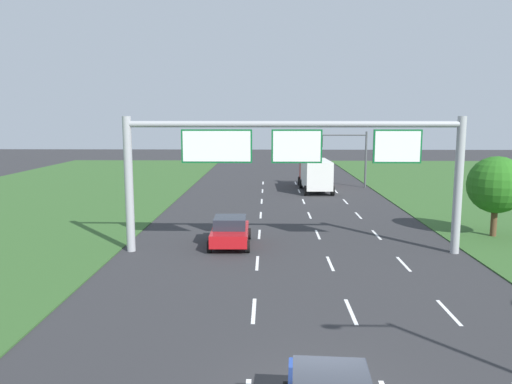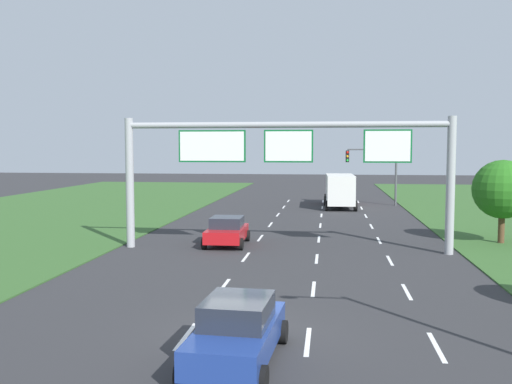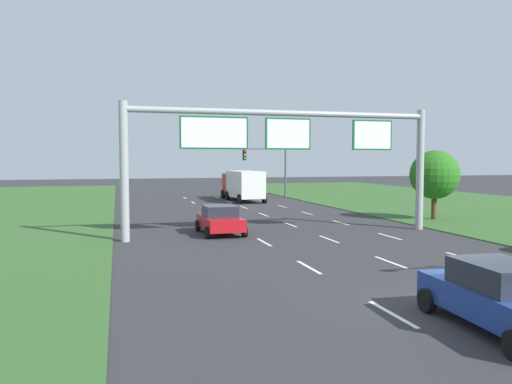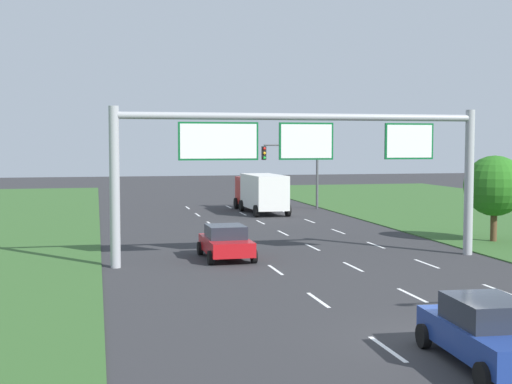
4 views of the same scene
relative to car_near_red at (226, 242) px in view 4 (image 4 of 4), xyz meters
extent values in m
plane|color=#2D2D30|center=(3.30, -15.32, -0.80)|extent=(200.00, 200.00, 0.00)
cube|color=white|center=(1.55, -15.32, -0.80)|extent=(0.14, 2.40, 0.01)
cube|color=white|center=(1.55, -9.32, -0.80)|extent=(0.14, 2.40, 0.01)
cube|color=white|center=(1.55, -3.32, -0.80)|extent=(0.14, 2.40, 0.01)
cube|color=white|center=(1.55, 2.68, -0.80)|extent=(0.14, 2.40, 0.01)
cube|color=white|center=(1.55, 8.68, -0.80)|extent=(0.14, 2.40, 0.01)
cube|color=white|center=(1.55, 14.68, -0.80)|extent=(0.14, 2.40, 0.01)
cube|color=white|center=(1.55, 20.68, -0.80)|extent=(0.14, 2.40, 0.01)
cube|color=white|center=(1.55, 26.68, -0.80)|extent=(0.14, 2.40, 0.01)
cube|color=white|center=(5.05, -15.32, -0.80)|extent=(0.14, 2.40, 0.01)
cube|color=white|center=(5.05, -9.32, -0.80)|extent=(0.14, 2.40, 0.01)
cube|color=white|center=(5.05, -3.32, -0.80)|extent=(0.14, 2.40, 0.01)
cube|color=white|center=(5.05, 2.68, -0.80)|extent=(0.14, 2.40, 0.01)
cube|color=white|center=(5.05, 8.68, -0.80)|extent=(0.14, 2.40, 0.01)
cube|color=white|center=(5.05, 14.68, -0.80)|extent=(0.14, 2.40, 0.01)
cube|color=white|center=(5.05, 20.68, -0.80)|extent=(0.14, 2.40, 0.01)
cube|color=white|center=(5.05, 26.68, -0.80)|extent=(0.14, 2.40, 0.01)
cube|color=white|center=(8.55, -9.32, -0.80)|extent=(0.14, 2.40, 0.01)
cube|color=white|center=(8.55, -3.32, -0.80)|extent=(0.14, 2.40, 0.01)
cube|color=white|center=(8.55, 2.68, -0.80)|extent=(0.14, 2.40, 0.01)
cube|color=white|center=(8.55, 8.68, -0.80)|extent=(0.14, 2.40, 0.01)
cube|color=white|center=(8.55, 14.68, -0.80)|extent=(0.14, 2.40, 0.01)
cube|color=white|center=(8.55, 20.68, -0.80)|extent=(0.14, 2.40, 0.01)
cube|color=white|center=(8.55, 26.68, -0.80)|extent=(0.14, 2.40, 0.01)
cube|color=red|center=(0.00, -0.02, -0.15)|extent=(2.02, 4.05, 0.66)
cube|color=#232833|center=(0.00, 0.05, 0.48)|extent=(1.74, 1.98, 0.60)
cylinder|color=black|center=(-1.02, 1.42, -0.48)|extent=(0.23, 0.64, 0.64)
cylinder|color=black|center=(0.97, 1.46, -0.48)|extent=(0.23, 0.64, 0.64)
cylinder|color=black|center=(-0.96, -1.49, -0.48)|extent=(0.23, 0.64, 0.64)
cylinder|color=black|center=(1.02, -1.46, -0.48)|extent=(0.23, 0.64, 0.64)
cube|color=navy|center=(3.35, -17.14, -0.13)|extent=(2.07, 4.53, 0.70)
cube|color=#232833|center=(3.35, -17.11, 0.54)|extent=(1.72, 2.18, 0.63)
cylinder|color=black|center=(2.53, -15.43, -0.48)|extent=(0.26, 0.65, 0.64)
cylinder|color=black|center=(4.37, -15.54, -0.48)|extent=(0.26, 0.65, 0.64)
cylinder|color=black|center=(2.33, -18.75, -0.48)|extent=(0.26, 0.65, 0.64)
cube|color=#B21E19|center=(6.50, 24.43, 0.75)|extent=(2.26, 2.16, 2.20)
cube|color=silver|center=(6.61, 20.29, 0.92)|extent=(2.53, 5.95, 2.55)
cylinder|color=black|center=(5.35, 24.90, -0.35)|extent=(0.31, 0.91, 0.90)
cylinder|color=black|center=(7.61, 24.97, -0.35)|extent=(0.31, 0.91, 0.90)
cylinder|color=black|center=(5.34, 22.60, -0.35)|extent=(0.31, 0.91, 0.90)
cylinder|color=black|center=(7.76, 22.67, -0.35)|extent=(0.31, 0.91, 0.90)
cylinder|color=black|center=(5.47, 17.91, -0.35)|extent=(0.31, 0.91, 0.90)
cylinder|color=black|center=(7.89, 17.98, -0.35)|extent=(0.31, 0.91, 0.90)
cylinder|color=#9EA0A5|center=(-5.10, -1.28, 2.70)|extent=(0.44, 0.44, 7.00)
cylinder|color=#9EA0A5|center=(11.70, -1.28, 2.70)|extent=(0.44, 0.44, 7.00)
cylinder|color=#9EA0A5|center=(3.30, -1.28, 5.80)|extent=(16.80, 0.32, 0.32)
cube|color=#0C5B28|center=(-0.55, -1.28, 4.69)|extent=(3.59, 0.12, 1.70)
cube|color=white|center=(-0.55, -1.35, 4.69)|extent=(3.43, 0.01, 1.54)
cube|color=#0C5B28|center=(3.50, -1.28, 4.69)|extent=(2.55, 0.12, 1.70)
cube|color=white|center=(3.50, -1.35, 4.69)|extent=(2.39, 0.01, 1.54)
cube|color=#0C5B28|center=(8.55, -1.28, 4.69)|extent=(2.42, 0.12, 1.70)
cube|color=white|center=(8.55, -1.35, 4.69)|extent=(2.26, 0.01, 1.54)
cylinder|color=#47494F|center=(11.83, 23.33, 2.00)|extent=(0.20, 0.20, 5.60)
cylinder|color=#47494F|center=(9.58, 23.33, 4.45)|extent=(4.50, 0.14, 0.14)
cube|color=black|center=(7.33, 23.33, 3.80)|extent=(0.32, 0.36, 1.10)
sphere|color=red|center=(7.33, 23.13, 4.17)|extent=(0.22, 0.22, 0.22)
sphere|color=orange|center=(7.33, 23.13, 3.80)|extent=(0.22, 0.22, 0.22)
sphere|color=green|center=(7.33, 23.13, 3.43)|extent=(0.22, 0.22, 0.22)
cylinder|color=#513823|center=(15.27, 2.34, 0.13)|extent=(0.35, 0.35, 1.85)
sphere|color=#26681B|center=(15.27, 2.34, 2.29)|extent=(3.30, 3.30, 3.30)
camera|label=1|loc=(2.03, -26.53, 6.09)|focal=35.00mm
camera|label=2|loc=(5.58, -30.96, 4.62)|focal=40.00mm
camera|label=3|loc=(-5.44, -26.88, 3.29)|focal=35.00mm
camera|label=4|loc=(-5.85, -32.51, 4.61)|focal=50.00mm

